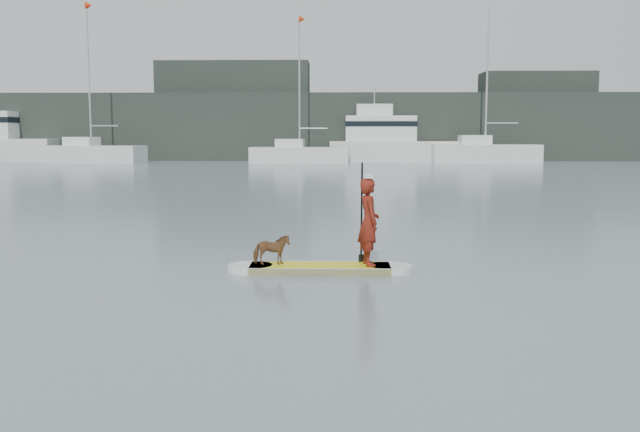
{
  "coord_description": "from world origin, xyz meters",
  "views": [
    {
      "loc": [
        -0.41,
        -13.01,
        2.46
      ],
      "look_at": [
        -0.7,
        -0.48,
        1.0
      ],
      "focal_mm": 40.0,
      "sensor_mm": 36.0,
      "label": 1
    }
  ],
  "objects_px": {
    "dog": "(271,250)",
    "sailboat_e": "(484,152)",
    "paddleboard": "(320,268)",
    "paddler": "(369,222)",
    "sailboat_d": "(299,153)",
    "sailboat_b": "(91,152)",
    "motor_yacht_a": "(387,141)"
  },
  "relations": [
    {
      "from": "sailboat_d",
      "to": "motor_yacht_a",
      "type": "relative_size",
      "value": 1.08
    },
    {
      "from": "paddleboard",
      "to": "sailboat_b",
      "type": "bearing_deg",
      "value": 113.16
    },
    {
      "from": "sailboat_d",
      "to": "sailboat_e",
      "type": "bearing_deg",
      "value": 7.38
    },
    {
      "from": "sailboat_e",
      "to": "motor_yacht_a",
      "type": "height_order",
      "value": "sailboat_e"
    },
    {
      "from": "motor_yacht_a",
      "to": "sailboat_b",
      "type": "bearing_deg",
      "value": -174.0
    },
    {
      "from": "sailboat_d",
      "to": "sailboat_e",
      "type": "distance_m",
      "value": 15.22
    },
    {
      "from": "paddleboard",
      "to": "paddler",
      "type": "relative_size",
      "value": 2.13
    },
    {
      "from": "sailboat_b",
      "to": "paddler",
      "type": "bearing_deg",
      "value": -54.92
    },
    {
      "from": "dog",
      "to": "sailboat_e",
      "type": "xyz_separation_m",
      "value": [
        13.27,
        46.37,
        0.51
      ]
    },
    {
      "from": "paddleboard",
      "to": "sailboat_d",
      "type": "xyz_separation_m",
      "value": [
        -2.78,
        45.23,
        0.78
      ]
    },
    {
      "from": "paddler",
      "to": "sailboat_b",
      "type": "relative_size",
      "value": 0.12
    },
    {
      "from": "sailboat_d",
      "to": "paddler",
      "type": "bearing_deg",
      "value": -82.29
    },
    {
      "from": "dog",
      "to": "paddler",
      "type": "bearing_deg",
      "value": -97.11
    },
    {
      "from": "dog",
      "to": "sailboat_e",
      "type": "bearing_deg",
      "value": -23.41
    },
    {
      "from": "paddleboard",
      "to": "paddler",
      "type": "distance_m",
      "value": 1.2
    },
    {
      "from": "paddler",
      "to": "sailboat_d",
      "type": "relative_size",
      "value": 0.13
    },
    {
      "from": "sailboat_d",
      "to": "motor_yacht_a",
      "type": "bearing_deg",
      "value": 27.82
    },
    {
      "from": "paddler",
      "to": "sailboat_d",
      "type": "bearing_deg",
      "value": -8.27
    },
    {
      "from": "paddler",
      "to": "sailboat_b",
      "type": "height_order",
      "value": "sailboat_b"
    },
    {
      "from": "sailboat_b",
      "to": "sailboat_d",
      "type": "bearing_deg",
      "value": 7.33
    },
    {
      "from": "paddler",
      "to": "sailboat_e",
      "type": "height_order",
      "value": "sailboat_e"
    },
    {
      "from": "paddleboard",
      "to": "sailboat_e",
      "type": "height_order",
      "value": "sailboat_e"
    },
    {
      "from": "motor_yacht_a",
      "to": "dog",
      "type": "bearing_deg",
      "value": -95.95
    },
    {
      "from": "paddleboard",
      "to": "sailboat_b",
      "type": "height_order",
      "value": "sailboat_b"
    },
    {
      "from": "paddler",
      "to": "motor_yacht_a",
      "type": "height_order",
      "value": "motor_yacht_a"
    },
    {
      "from": "sailboat_b",
      "to": "motor_yacht_a",
      "type": "bearing_deg",
      "value": 16.2
    },
    {
      "from": "paddler",
      "to": "dog",
      "type": "distance_m",
      "value": 1.81
    },
    {
      "from": "dog",
      "to": "paddleboard",
      "type": "bearing_deg",
      "value": -97.11
    },
    {
      "from": "paddleboard",
      "to": "dog",
      "type": "relative_size",
      "value": 5.12
    },
    {
      "from": "paddler",
      "to": "sailboat_e",
      "type": "relative_size",
      "value": 0.12
    },
    {
      "from": "sailboat_d",
      "to": "paddleboard",
      "type": "bearing_deg",
      "value": -83.39
    },
    {
      "from": "sailboat_b",
      "to": "motor_yacht_a",
      "type": "distance_m",
      "value": 24.85
    }
  ]
}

